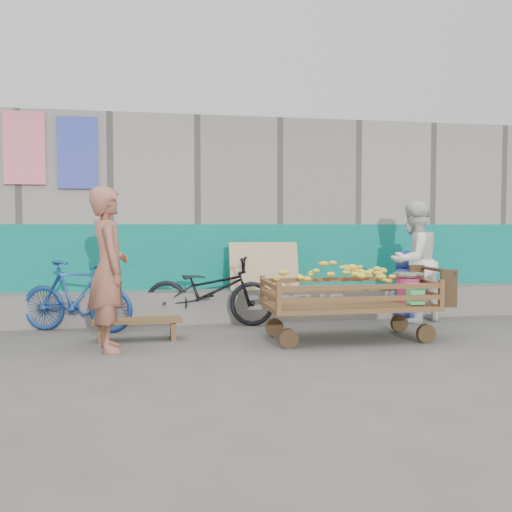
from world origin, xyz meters
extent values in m
plane|color=#524E4A|center=(0.00, 0.00, 0.00)|extent=(80.00, 80.00, 0.00)
cube|color=gray|center=(0.00, 4.10, 1.50)|extent=(12.00, 3.00, 3.00)
cube|color=#017D64|center=(0.00, 2.58, 0.70)|extent=(12.00, 0.03, 1.40)
cube|color=#635F5A|center=(0.00, 2.35, 0.23)|extent=(12.00, 0.50, 0.45)
cube|color=tan|center=(0.30, 2.22, 0.80)|extent=(1.00, 0.19, 0.68)
cube|color=pink|center=(-3.00, 2.56, 2.45)|extent=(0.55, 0.03, 1.00)
cube|color=#3F50BE|center=(-2.30, 2.56, 2.40)|extent=(0.55, 0.03, 1.00)
cube|color=brown|center=(1.04, 0.74, 0.42)|extent=(2.00, 1.00, 0.06)
cylinder|color=#342514|center=(0.21, 0.38, 0.11)|extent=(0.22, 0.07, 0.22)
cube|color=brown|center=(0.08, 0.28, 0.60)|extent=(0.06, 0.06, 0.31)
cylinder|color=#342514|center=(0.21, 1.11, 0.11)|extent=(0.22, 0.07, 0.22)
cube|color=brown|center=(0.08, 1.21, 0.60)|extent=(0.06, 0.06, 0.31)
cylinder|color=#342514|center=(1.87, 0.38, 0.11)|extent=(0.22, 0.07, 0.22)
cube|color=brown|center=(2.00, 0.28, 0.60)|extent=(0.06, 0.06, 0.31)
cylinder|color=#342514|center=(1.87, 1.11, 0.11)|extent=(0.22, 0.07, 0.22)
cube|color=brown|center=(2.00, 1.21, 0.60)|extent=(0.06, 0.06, 0.31)
cube|color=brown|center=(1.04, 0.28, 0.55)|extent=(1.93, 0.04, 0.06)
cube|color=brown|center=(1.04, 0.28, 0.69)|extent=(1.93, 0.04, 0.06)
cube|color=brown|center=(1.04, 1.21, 0.55)|extent=(1.93, 0.04, 0.06)
cube|color=brown|center=(1.04, 1.21, 0.69)|extent=(1.93, 0.04, 0.06)
cube|color=brown|center=(0.08, 0.74, 0.55)|extent=(0.04, 0.93, 0.06)
cube|color=brown|center=(0.08, 0.74, 0.69)|extent=(0.04, 0.93, 0.06)
cube|color=brown|center=(2.00, 0.74, 0.55)|extent=(0.04, 0.93, 0.06)
cube|color=brown|center=(2.00, 0.74, 0.69)|extent=(0.04, 0.93, 0.06)
cylinder|color=#342514|center=(2.20, 0.74, 0.83)|extent=(0.04, 0.89, 0.04)
cube|color=#342514|center=(2.13, 1.15, 0.64)|extent=(0.20, 0.04, 0.44)
cube|color=#342514|center=(2.13, 0.33, 0.64)|extent=(0.20, 0.04, 0.44)
ellipsoid|color=#FFF43A|center=(0.93, 0.74, 0.69)|extent=(1.44, 0.78, 0.49)
cylinder|color=#EA3082|center=(1.82, 0.74, 0.59)|extent=(0.27, 0.27, 0.29)
cylinder|color=silver|center=(1.82, 0.74, 0.74)|extent=(0.03, 0.03, 0.07)
cylinder|color=silver|center=(1.82, 0.74, 0.79)|extent=(0.38, 0.38, 0.02)
cube|color=#51E074|center=(1.76, 0.43, 0.58)|extent=(0.18, 0.13, 0.24)
cube|color=brown|center=(-1.46, 1.15, 0.24)|extent=(1.05, 0.32, 0.04)
cube|color=brown|center=(-1.88, 1.15, 0.11)|extent=(0.06, 0.29, 0.21)
cube|color=brown|center=(-1.04, 1.15, 0.11)|extent=(0.06, 0.29, 0.21)
imported|color=#9B5C47|center=(-1.76, 0.64, 0.90)|extent=(0.55, 0.73, 1.80)
imported|color=white|center=(2.39, 1.78, 0.87)|extent=(1.04, 0.95, 1.74)
imported|color=#3D48B9|center=(2.39, 2.05, 0.51)|extent=(0.59, 0.53, 1.02)
imported|color=black|center=(-0.51, 2.05, 0.47)|extent=(1.91, 1.09, 0.95)
imported|color=navy|center=(-2.25, 1.85, 0.46)|extent=(1.59, 0.97, 0.93)
camera|label=1|loc=(-1.30, -5.79, 1.37)|focal=40.00mm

